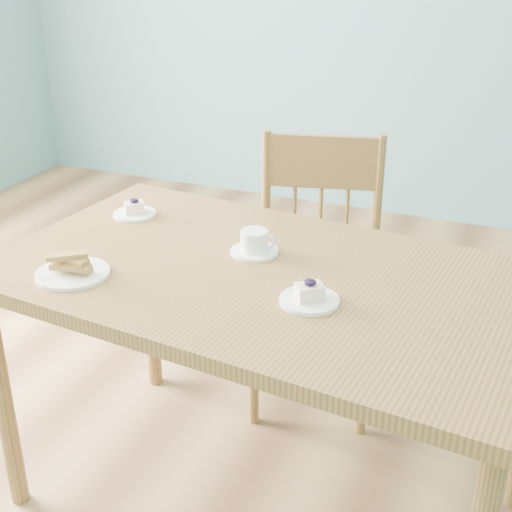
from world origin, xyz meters
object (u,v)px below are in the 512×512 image
dining_table (267,299)px  cheesecake_plate_near (309,297)px  dining_chair (316,274)px  coffee_cup (255,244)px  cheesecake_plate_far (135,211)px  biscotti_plate (72,269)px

dining_table → cheesecake_plate_near: size_ratio=10.51×
dining_chair → coffee_cup: size_ratio=7.22×
dining_table → coffee_cup: 0.17m
cheesecake_plate_near → dining_table: bearing=144.8°
cheesecake_plate_near → cheesecake_plate_far: bearing=154.8°
biscotti_plate → cheesecake_plate_near: bearing=9.3°
cheesecake_plate_near → coffee_cup: bearing=137.7°
dining_chair → coffee_cup: dining_chair is taller
cheesecake_plate_near → biscotti_plate: bearing=-170.7°
cheesecake_plate_far → coffee_cup: size_ratio=1.00×
dining_chair → cheesecake_plate_far: size_ratio=7.25×
dining_table → dining_chair: size_ratio=1.59×
cheesecake_plate_near → cheesecake_plate_far: 0.79m
cheesecake_plate_far → biscotti_plate: (0.08, -0.44, 0.00)m
dining_chair → biscotti_plate: 0.99m
dining_chair → biscotti_plate: size_ratio=5.02×
biscotti_plate → cheesecake_plate_far: bearing=100.0°
coffee_cup → biscotti_plate: 0.51m
dining_table → cheesecake_plate_far: (-0.55, 0.22, 0.10)m
dining_table → cheesecake_plate_near: cheesecake_plate_near is taller
biscotti_plate → dining_table: bearing=24.5°
dining_chair → cheesecake_plate_far: dining_chair is taller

